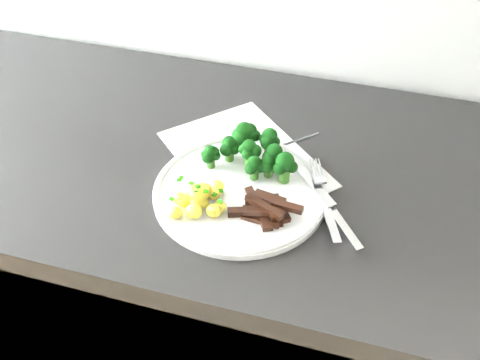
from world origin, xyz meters
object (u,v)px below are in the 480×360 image
recipe_paper (245,159)px  counter (300,335)px  plate (240,191)px  broccoli (255,150)px  beef_strips (267,208)px  knife (335,216)px  fork (325,202)px  potatoes (200,197)px

recipe_paper → counter: bearing=-5.7°
plate → broccoli: broccoli is taller
beef_strips → knife: 0.10m
counter → plate: 0.46m
counter → plate: (-0.11, -0.07, 0.44)m
recipe_paper → knife: 0.19m
counter → recipe_paper: size_ratio=6.98×
broccoli → counter: bearing=5.1°
plate → beef_strips: 0.06m
beef_strips → fork: 0.09m
beef_strips → plate: bearing=143.9°
broccoli → potatoes: bearing=-115.6°
recipe_paper → knife: (0.17, -0.10, 0.01)m
broccoli → potatoes: 0.12m
fork → knife: size_ratio=1.15×
plate → recipe_paper: bearing=101.3°
beef_strips → fork: size_ratio=0.62×
counter → recipe_paper: bearing=174.3°
recipe_paper → knife: bearing=-30.4°
counter → knife: 0.45m
beef_strips → knife: (0.10, 0.02, -0.01)m
plate → potatoes: size_ratio=2.97×
broccoli → beef_strips: 0.11m
plate → beef_strips: size_ratio=2.45×
plate → knife: (0.15, -0.01, 0.00)m
broccoli → potatoes: broccoli is taller
recipe_paper → beef_strips: 0.14m
knife → counter: bearing=115.0°
recipe_paper → plate: (0.02, -0.08, 0.01)m
recipe_paper → beef_strips: size_ratio=3.04×
counter → fork: bearing=-73.3°
potatoes → knife: 0.20m
potatoes → broccoli: bearing=64.4°
beef_strips → knife: bearing=14.1°
plate → potatoes: 0.07m
recipe_paper → fork: fork is taller
broccoli → fork: 0.14m
fork → knife: fork is taller
plate → fork: size_ratio=1.51×
plate → knife: bearing=-5.0°
plate → beef_strips: beef_strips is taller
recipe_paper → potatoes: (-0.03, -0.13, 0.02)m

